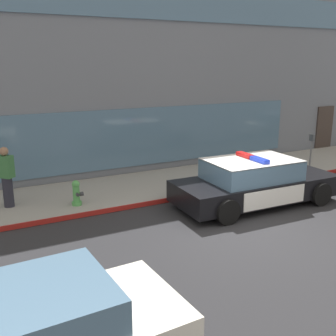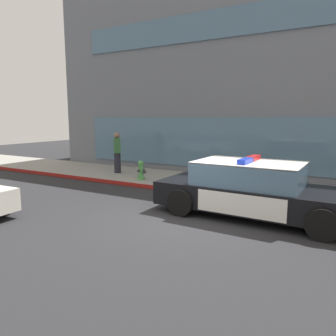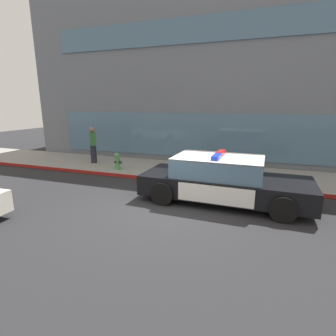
{
  "view_description": "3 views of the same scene",
  "coord_description": "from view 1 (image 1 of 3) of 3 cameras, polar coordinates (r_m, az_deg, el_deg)",
  "views": [
    {
      "loc": [
        -5.96,
        -7.63,
        4.09
      ],
      "look_at": [
        -0.73,
        2.34,
        1.14
      ],
      "focal_mm": 43.26,
      "sensor_mm": 36.0,
      "label": 1
    },
    {
      "loc": [
        3.58,
        -6.66,
        2.47
      ],
      "look_at": [
        -1.22,
        1.79,
        0.94
      ],
      "focal_mm": 34.27,
      "sensor_mm": 36.0,
      "label": 2
    },
    {
      "loc": [
        2.52,
        -6.41,
        2.9
      ],
      "look_at": [
        -0.49,
        2.15,
        0.66
      ],
      "focal_mm": 27.76,
      "sensor_mm": 36.0,
      "label": 3
    }
  ],
  "objects": [
    {
      "name": "ground",
      "position": [
        10.51,
        9.59,
        -8.42
      ],
      "size": [
        48.0,
        48.0,
        0.0
      ],
      "primitive_type": "plane",
      "color": "#262628"
    },
    {
      "name": "sidewalk",
      "position": [
        13.77,
        -0.76,
        -2.25
      ],
      "size": [
        48.0,
        3.1,
        0.15
      ],
      "primitive_type": "cube",
      "color": "gray",
      "rests_on": "ground"
    },
    {
      "name": "curb_red_paint",
      "position": [
        12.46,
        2.51,
        -4.1
      ],
      "size": [
        28.8,
        0.04,
        0.14
      ],
      "primitive_type": "cube",
      "color": "maroon",
      "rests_on": "ground"
    },
    {
      "name": "storefront_building",
      "position": [
        20.25,
        -3.9,
        15.0
      ],
      "size": [
        23.64,
        10.42,
        8.42
      ],
      "color": "slate",
      "rests_on": "ground"
    },
    {
      "name": "police_cruiser",
      "position": [
        12.13,
        12.1,
        -1.96
      ],
      "size": [
        5.0,
        2.22,
        1.49
      ],
      "rotation": [
        0.0,
        0.0,
        -0.03
      ],
      "color": "black",
      "rests_on": "ground"
    },
    {
      "name": "fire_hydrant",
      "position": [
        11.74,
        -12.78,
        -3.47
      ],
      "size": [
        0.34,
        0.39,
        0.73
      ],
      "color": "#4C994C",
      "rests_on": "sidewalk"
    },
    {
      "name": "pedestrian_on_sidewalk",
      "position": [
        12.04,
        -21.79,
        -1.18
      ],
      "size": [
        0.46,
        0.47,
        1.71
      ],
      "rotation": [
        0.0,
        0.0,
        3.9
      ],
      "color": "#23232D",
      "rests_on": "sidewalk"
    },
    {
      "name": "parking_meter",
      "position": [
        16.06,
        19.56,
        3.04
      ],
      "size": [
        0.12,
        0.18,
        1.34
      ],
      "color": "slate",
      "rests_on": "sidewalk"
    }
  ]
}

